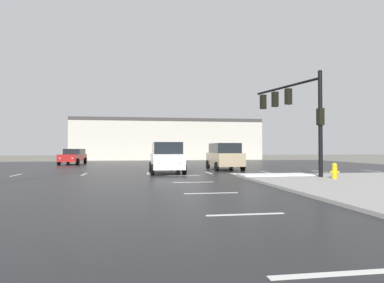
{
  "coord_description": "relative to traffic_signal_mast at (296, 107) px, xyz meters",
  "views": [
    {
      "loc": [
        -2.63,
        -22.08,
        1.67
      ],
      "look_at": [
        1.92,
        6.54,
        2.24
      ],
      "focal_mm": 31.57,
      "sensor_mm": 36.0,
      "label": 1
    }
  ],
  "objects": [
    {
      "name": "ground_plane",
      "position": [
        -6.44,
        3.63,
        -4.08
      ],
      "size": [
        120.0,
        120.0,
        0.0
      ],
      "primitive_type": "plane",
      "color": "slate"
    },
    {
      "name": "road_asphalt",
      "position": [
        -6.44,
        3.63,
        -4.07
      ],
      "size": [
        44.0,
        44.0,
        0.02
      ],
      "primitive_type": "cube",
      "color": "#232326",
      "rests_on": "ground_plane"
    },
    {
      "name": "snow_strip_curbside",
      "position": [
        -1.44,
        -0.37,
        -3.91
      ],
      "size": [
        4.0,
        1.6,
        0.06
      ],
      "primitive_type": "cube",
      "color": "white",
      "rests_on": "sidewalk_corner"
    },
    {
      "name": "lane_markings",
      "position": [
        -5.23,
        2.25,
        -4.06
      ],
      "size": [
        36.15,
        36.15,
        0.01
      ],
      "color": "silver",
      "rests_on": "road_asphalt"
    },
    {
      "name": "traffic_signal_mast",
      "position": [
        0.0,
        0.0,
        0.0
      ],
      "size": [
        1.62,
        5.74,
        5.66
      ],
      "rotation": [
        0.0,
        0.0,
        1.82
      ],
      "color": "black",
      "rests_on": "sidewalk_corner"
    },
    {
      "name": "fire_hydrant",
      "position": [
        0.63,
        -2.91,
        -3.55
      ],
      "size": [
        0.48,
        0.26,
        0.79
      ],
      "color": "gold",
      "rests_on": "sidewalk_corner"
    },
    {
      "name": "strip_building_background",
      "position": [
        -4.78,
        32.7,
        -1.1
      ],
      "size": [
        27.27,
        8.0,
        5.96
      ],
      "color": "beige",
      "rests_on": "ground_plane"
    },
    {
      "name": "suv_tan",
      "position": [
        -2.49,
        6.94,
        -2.99
      ],
      "size": [
        2.21,
        4.86,
        2.03
      ],
      "rotation": [
        0.0,
        0.0,
        1.56
      ],
      "color": "tan",
      "rests_on": "road_asphalt"
    },
    {
      "name": "sedan_red",
      "position": [
        -15.69,
        17.67,
        -3.23
      ],
      "size": [
        2.31,
        4.64,
        1.58
      ],
      "rotation": [
        0.0,
        0.0,
        -1.65
      ],
      "color": "#B21919",
      "rests_on": "road_asphalt"
    },
    {
      "name": "suv_white",
      "position": [
        -7.22,
        3.95,
        -2.99
      ],
      "size": [
        2.17,
        4.84,
        2.03
      ],
      "rotation": [
        0.0,
        0.0,
        -1.57
      ],
      "color": "white",
      "rests_on": "road_asphalt"
    }
  ]
}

